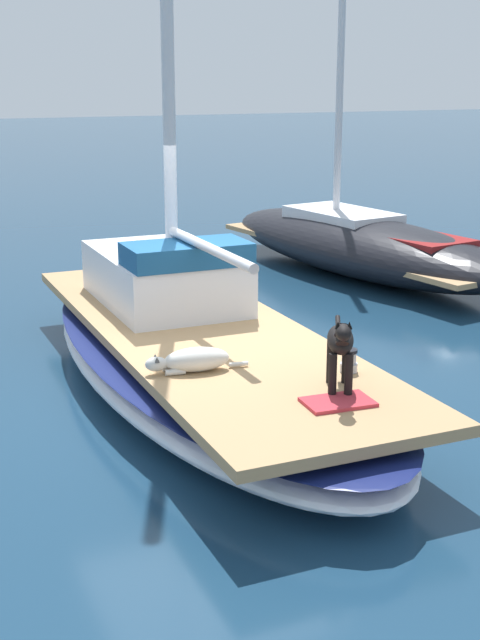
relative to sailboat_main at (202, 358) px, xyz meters
The scene contains 9 objects.
ground_plane 0.34m from the sailboat_main, ahead, with size 120.00×120.00×0.00m, color navy.
sailboat_main is the anchor object (origin of this frame).
mast_main 3.40m from the sailboat_main, 89.49° to the left, with size 0.14×2.27×6.70m.
cabin_house 1.30m from the sailboat_main, 89.55° to the left, with size 1.42×2.23×0.84m.
dog_black 2.39m from the sailboat_main, 80.75° to the right, with size 0.50×0.87×0.70m.
dog_white 1.45m from the sailboat_main, 114.77° to the right, with size 0.95×0.34×0.22m.
deck_winch 2.00m from the sailboat_main, 68.92° to the right, with size 0.16×0.16×0.21m.
deck_towel 2.52m from the sailboat_main, 85.12° to the right, with size 0.56×0.36×0.03m, color #C6333D.
moored_boat_starboard_side 6.06m from the sailboat_main, 42.44° to the left, with size 3.00×6.83×5.57m.
Camera 1 is at (-3.22, -8.25, 3.25)m, focal length 49.12 mm.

